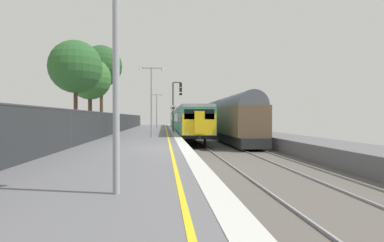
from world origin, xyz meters
The scene contains 12 objects.
ground centered at (2.64, 0.00, -0.61)m, with size 17.40×110.00×1.21m.
commuter_train_at_platform centered at (2.10, 28.38, 1.27)m, with size 2.83×40.65×3.81m.
freight_train_adjacent_track centered at (6.10, 18.96, 1.53)m, with size 2.60×25.49×4.63m.
signal_gantry centered at (0.60, 19.12, 3.44)m, with size 1.10×0.24×5.55m.
speed_limit_sign centered at (0.25, 14.86, 1.78)m, with size 0.59×0.08×2.81m.
platform_lamp_near centered at (-1.67, -10.22, 3.14)m, with size 2.00×0.20×5.29m.
platform_lamp_mid centered at (-1.67, 9.07, 3.31)m, with size 2.00×0.20×5.61m.
platform_lamp_far centered at (-1.67, 28.37, 2.91)m, with size 2.00×0.20×4.84m.
platform_back_fence centered at (-5.45, 0.00, 1.04)m, with size 0.07×99.00×1.99m.
background_tree_left centered at (-7.47, 13.82, 5.08)m, with size 3.91×3.91×7.14m.
background_tree_centre centered at (-7.06, 7.36, 5.15)m, with size 3.84×3.84×7.18m.
background_tree_right centered at (-7.60, 19.31, 7.03)m, with size 4.54×4.54×9.51m.
Camera 1 is at (-0.71, -16.87, 1.55)m, focal length 30.15 mm.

